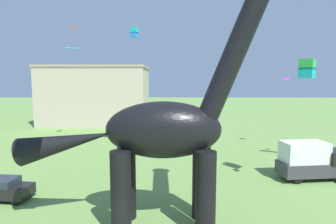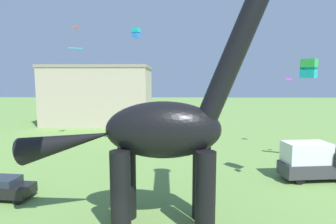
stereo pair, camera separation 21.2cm
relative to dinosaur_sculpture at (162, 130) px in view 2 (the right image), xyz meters
The scene contains 10 objects.
dinosaur_sculpture is the anchor object (origin of this frame).
parked_sedan_left 12.87m from the dinosaur_sculpture, 163.14° to the left, with size 4.34×2.15×1.55m.
parked_box_truck 15.04m from the dinosaur_sculpture, 31.89° to the left, with size 5.80×2.73×3.20m.
person_far_spectator 11.23m from the dinosaur_sculpture, 108.36° to the left, with size 0.41×0.18×1.09m.
kite_far_left 18.75m from the dinosaur_sculpture, 102.13° to the left, with size 0.94×0.94×1.04m.
kite_apex 23.39m from the dinosaur_sculpture, 52.02° to the left, with size 0.74×0.55×0.24m.
kite_mid_right 24.63m from the dinosaur_sculpture, 119.91° to the left, with size 0.86×1.15×1.41m.
kite_mid_center 19.77m from the dinosaur_sculpture, 122.97° to the left, with size 1.85×1.65×0.22m.
kite_high_left 12.29m from the dinosaur_sculpture, 27.71° to the left, with size 1.35×1.35×1.36m.
background_building_block 40.48m from the dinosaur_sculpture, 109.62° to the left, with size 19.29×12.68×10.94m.
Camera 2 is at (2.88, -11.36, 8.34)m, focal length 29.61 mm.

